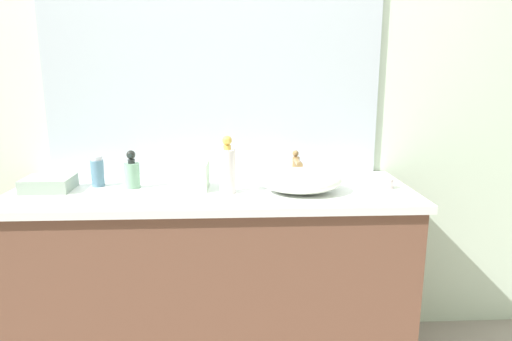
{
  "coord_description": "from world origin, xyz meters",
  "views": [
    {
      "loc": [
        0.08,
        -1.41,
        1.32
      ],
      "look_at": [
        0.16,
        0.38,
        0.92
      ],
      "focal_mm": 31.09,
      "sensor_mm": 36.0,
      "label": 1
    }
  ],
  "objects_px": {
    "tissue_box": "(191,174)",
    "perfume_bottle": "(227,169)",
    "soap_dispenser": "(132,173)",
    "lotion_bottle": "(97,172)",
    "folded_hand_towel": "(49,184)",
    "candle_jar": "(387,183)",
    "sink_basin": "(301,180)"
  },
  "relations": [
    {
      "from": "sink_basin",
      "to": "folded_hand_towel",
      "type": "bearing_deg",
      "value": 175.9
    },
    {
      "from": "soap_dispenser",
      "to": "perfume_bottle",
      "type": "distance_m",
      "value": 0.42
    },
    {
      "from": "perfume_bottle",
      "to": "folded_hand_towel",
      "type": "height_order",
      "value": "perfume_bottle"
    },
    {
      "from": "tissue_box",
      "to": "folded_hand_towel",
      "type": "bearing_deg",
      "value": 178.69
    },
    {
      "from": "sink_basin",
      "to": "lotion_bottle",
      "type": "relative_size",
      "value": 2.56
    },
    {
      "from": "soap_dispenser",
      "to": "perfume_bottle",
      "type": "xyz_separation_m",
      "value": [
        0.4,
        -0.1,
        0.04
      ]
    },
    {
      "from": "candle_jar",
      "to": "tissue_box",
      "type": "bearing_deg",
      "value": 178.33
    },
    {
      "from": "sink_basin",
      "to": "soap_dispenser",
      "type": "relative_size",
      "value": 2.08
    },
    {
      "from": "lotion_bottle",
      "to": "tissue_box",
      "type": "distance_m",
      "value": 0.41
    },
    {
      "from": "soap_dispenser",
      "to": "sink_basin",
      "type": "bearing_deg",
      "value": -7.79
    },
    {
      "from": "tissue_box",
      "to": "sink_basin",
      "type": "bearing_deg",
      "value": -7.73
    },
    {
      "from": "soap_dispenser",
      "to": "folded_hand_towel",
      "type": "relative_size",
      "value": 0.84
    },
    {
      "from": "tissue_box",
      "to": "lotion_bottle",
      "type": "bearing_deg",
      "value": 169.94
    },
    {
      "from": "sink_basin",
      "to": "soap_dispenser",
      "type": "distance_m",
      "value": 0.71
    },
    {
      "from": "lotion_bottle",
      "to": "perfume_bottle",
      "type": "relative_size",
      "value": 0.56
    },
    {
      "from": "sink_basin",
      "to": "candle_jar",
      "type": "xyz_separation_m",
      "value": [
        0.37,
        0.04,
        -0.03
      ]
    },
    {
      "from": "folded_hand_towel",
      "to": "sink_basin",
      "type": "bearing_deg",
      "value": -4.1
    },
    {
      "from": "perfume_bottle",
      "to": "tissue_box",
      "type": "height_order",
      "value": "perfume_bottle"
    },
    {
      "from": "sink_basin",
      "to": "folded_hand_towel",
      "type": "height_order",
      "value": "sink_basin"
    },
    {
      "from": "lotion_bottle",
      "to": "candle_jar",
      "type": "relative_size",
      "value": 2.45
    },
    {
      "from": "folded_hand_towel",
      "to": "candle_jar",
      "type": "bearing_deg",
      "value": -1.52
    },
    {
      "from": "candle_jar",
      "to": "folded_hand_towel",
      "type": "xyz_separation_m",
      "value": [
        -1.41,
        0.04,
        0.01
      ]
    },
    {
      "from": "sink_basin",
      "to": "candle_jar",
      "type": "height_order",
      "value": "sink_basin"
    },
    {
      "from": "soap_dispenser",
      "to": "candle_jar",
      "type": "xyz_separation_m",
      "value": [
        1.07,
        -0.06,
        -0.04
      ]
    },
    {
      "from": "sink_basin",
      "to": "candle_jar",
      "type": "relative_size",
      "value": 6.29
    },
    {
      "from": "soap_dispenser",
      "to": "folded_hand_towel",
      "type": "xyz_separation_m",
      "value": [
        -0.34,
        -0.02,
        -0.04
      ]
    },
    {
      "from": "soap_dispenser",
      "to": "tissue_box",
      "type": "xyz_separation_m",
      "value": [
        0.25,
        -0.03,
        -0.0
      ]
    },
    {
      "from": "tissue_box",
      "to": "perfume_bottle",
      "type": "bearing_deg",
      "value": -22.09
    },
    {
      "from": "perfume_bottle",
      "to": "folded_hand_towel",
      "type": "distance_m",
      "value": 0.75
    },
    {
      "from": "folded_hand_towel",
      "to": "soap_dispenser",
      "type": "bearing_deg",
      "value": 3.63
    },
    {
      "from": "soap_dispenser",
      "to": "lotion_bottle",
      "type": "xyz_separation_m",
      "value": [
        -0.15,
        0.04,
        -0.0
      ]
    },
    {
      "from": "perfume_bottle",
      "to": "tissue_box",
      "type": "xyz_separation_m",
      "value": [
        -0.15,
        0.06,
        -0.04
      ]
    }
  ]
}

